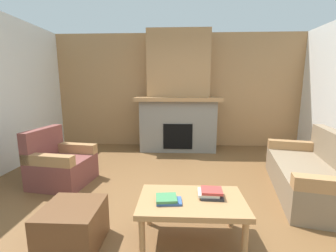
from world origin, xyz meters
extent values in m
plane|color=brown|center=(0.00, 0.00, 0.00)|extent=(9.00, 9.00, 0.00)
cube|color=#A87A4C|center=(0.00, 3.00, 1.35)|extent=(6.00, 0.12, 2.70)
cube|color=gray|center=(0.00, 2.59, 0.57)|extent=(1.70, 0.70, 1.15)
cube|color=black|center=(0.00, 2.26, 0.38)|extent=(0.64, 0.08, 0.56)
cube|color=#A87A4C|center=(0.00, 2.54, 1.19)|extent=(1.90, 0.82, 0.08)
cube|color=#A87A4C|center=(0.00, 2.69, 1.97)|extent=(1.40, 0.50, 1.47)
cube|color=#847056|center=(1.82, 0.43, 0.20)|extent=(1.22, 1.94, 0.40)
cube|color=#A87A4C|center=(2.01, 1.23, 0.48)|extent=(0.85, 0.34, 0.15)
cube|color=brown|center=(-1.75, 0.59, 0.20)|extent=(0.86, 0.86, 0.40)
cube|color=brown|center=(-2.05, 0.64, 0.62)|extent=(0.24, 0.77, 0.45)
cube|color=#A87A4C|center=(-1.79, 0.29, 0.48)|extent=(0.77, 0.24, 0.15)
cube|color=#A87A4C|center=(-1.71, 0.90, 0.48)|extent=(0.77, 0.24, 0.15)
cube|color=#A87A4C|center=(0.14, -0.62, 0.41)|extent=(1.00, 0.60, 0.05)
cylinder|color=#A87A4C|center=(-0.30, -0.86, 0.19)|extent=(0.06, 0.06, 0.38)
cylinder|color=#A87A4C|center=(0.58, -0.86, 0.19)|extent=(0.06, 0.06, 0.38)
cylinder|color=#A87A4C|center=(-0.30, -0.38, 0.19)|extent=(0.06, 0.06, 0.38)
cylinder|color=#A87A4C|center=(0.58, -0.38, 0.19)|extent=(0.06, 0.06, 0.38)
cube|color=brown|center=(-0.97, -0.75, 0.20)|extent=(0.52, 0.52, 0.40)
cube|color=#335699|center=(-0.08, -0.69, 0.44)|extent=(0.24, 0.16, 0.02)
cube|color=#3D7F4C|center=(-0.10, -0.68, 0.46)|extent=(0.21, 0.19, 0.02)
cube|color=#2D2D33|center=(0.33, -0.55, 0.44)|extent=(0.22, 0.22, 0.02)
cube|color=beige|center=(0.30, -0.56, 0.47)|extent=(0.20, 0.18, 0.03)
cube|color=#B23833|center=(0.33, -0.57, 0.49)|extent=(0.21, 0.18, 0.03)
camera|label=1|loc=(0.00, -2.60, 1.49)|focal=24.05mm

